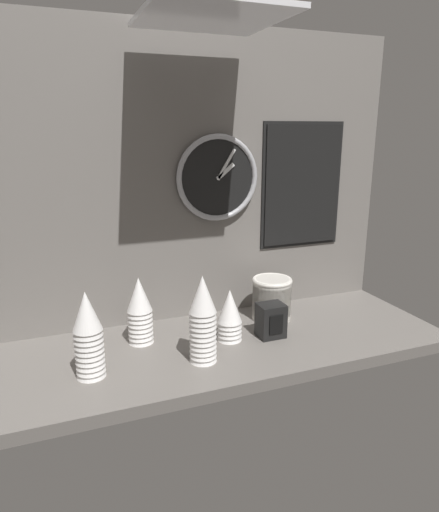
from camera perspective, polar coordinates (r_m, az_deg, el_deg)
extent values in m
cube|color=slate|center=(1.60, -0.46, -11.30)|extent=(1.60, 0.56, 0.04)
cube|color=slate|center=(1.68, -3.71, 9.54)|extent=(1.60, 0.03, 1.05)
cone|color=white|center=(1.58, -9.84, -8.62)|extent=(0.09, 0.09, 0.12)
cone|color=white|center=(1.58, -9.87, -8.08)|extent=(0.09, 0.09, 0.12)
cone|color=white|center=(1.57, -9.90, -7.54)|extent=(0.09, 0.09, 0.12)
cone|color=white|center=(1.56, -9.93, -6.99)|extent=(0.09, 0.09, 0.12)
cone|color=white|center=(1.56, -9.95, -6.43)|extent=(0.09, 0.09, 0.12)
cone|color=white|center=(1.55, -9.98, -5.87)|extent=(0.09, 0.09, 0.12)
cone|color=white|center=(1.55, -10.01, -5.31)|extent=(0.09, 0.09, 0.12)
cone|color=white|center=(1.54, -10.04, -4.74)|extent=(0.09, 0.09, 0.12)
cone|color=white|center=(1.44, -2.07, -10.87)|extent=(0.09, 0.09, 0.12)
cone|color=white|center=(1.44, -2.07, -10.29)|extent=(0.09, 0.09, 0.12)
cone|color=white|center=(1.43, -2.08, -9.70)|extent=(0.09, 0.09, 0.12)
cone|color=white|center=(1.42, -2.09, -9.11)|extent=(0.09, 0.09, 0.12)
cone|color=white|center=(1.42, -2.09, -8.51)|extent=(0.09, 0.09, 0.12)
cone|color=white|center=(1.41, -2.10, -7.90)|extent=(0.09, 0.09, 0.12)
cone|color=white|center=(1.40, -2.11, -7.29)|extent=(0.09, 0.09, 0.12)
cone|color=white|center=(1.40, -2.11, -6.68)|extent=(0.09, 0.09, 0.12)
cone|color=white|center=(1.39, -2.12, -6.05)|extent=(0.09, 0.09, 0.12)
cone|color=white|center=(1.38, -2.13, -5.43)|extent=(0.09, 0.09, 0.12)
cone|color=white|center=(1.38, -2.13, -4.79)|extent=(0.09, 0.09, 0.12)
cone|color=white|center=(1.58, 1.22, -8.40)|extent=(0.09, 0.09, 0.12)
cone|color=white|center=(1.57, 1.22, -7.86)|extent=(0.09, 0.09, 0.12)
cone|color=white|center=(1.57, 1.23, -7.31)|extent=(0.09, 0.09, 0.12)
cone|color=white|center=(1.56, 1.23, -6.76)|extent=(0.09, 0.09, 0.12)
cone|color=white|center=(1.56, 1.23, -6.21)|extent=(0.09, 0.09, 0.12)
cone|color=white|center=(1.41, -15.87, -12.15)|extent=(0.09, 0.09, 0.12)
cone|color=white|center=(1.40, -15.92, -11.56)|extent=(0.09, 0.09, 0.12)
cone|color=white|center=(1.40, -15.97, -10.97)|extent=(0.09, 0.09, 0.12)
cone|color=white|center=(1.39, -16.02, -10.36)|extent=(0.09, 0.09, 0.12)
cone|color=white|center=(1.38, -16.07, -9.76)|extent=(0.09, 0.09, 0.12)
cone|color=white|center=(1.38, -16.12, -9.14)|extent=(0.09, 0.09, 0.12)
cone|color=white|center=(1.37, -16.17, -8.52)|extent=(0.09, 0.09, 0.12)
cone|color=white|center=(1.36, -16.22, -7.89)|extent=(0.09, 0.09, 0.12)
cone|color=white|center=(1.36, -16.28, -7.26)|extent=(0.09, 0.09, 0.12)
cone|color=white|center=(1.35, -16.33, -6.62)|extent=(0.09, 0.09, 0.12)
cylinder|color=beige|center=(1.77, 6.48, -7.02)|extent=(0.15, 0.15, 0.05)
cylinder|color=beige|center=(1.76, 6.51, -6.35)|extent=(0.15, 0.15, 0.05)
cylinder|color=beige|center=(1.75, 6.53, -5.67)|extent=(0.15, 0.15, 0.05)
cylinder|color=beige|center=(1.74, 6.55, -4.98)|extent=(0.15, 0.15, 0.05)
cylinder|color=beige|center=(1.74, 6.57, -4.29)|extent=(0.15, 0.15, 0.05)
cylinder|color=beige|center=(1.73, 6.60, -3.59)|extent=(0.15, 0.15, 0.05)
torus|color=white|center=(1.72, 6.61, -3.05)|extent=(0.15, 0.15, 0.02)
cylinder|color=black|center=(1.69, -0.30, 9.75)|extent=(0.31, 0.02, 0.31)
torus|color=#B2B2B7|center=(1.68, -0.20, 9.72)|extent=(0.31, 0.02, 0.31)
cube|color=white|center=(1.69, 0.82, 10.57)|extent=(0.07, 0.01, 0.06)
cube|color=white|center=(1.68, 0.89, 11.46)|extent=(0.07, 0.01, 0.11)
cylinder|color=white|center=(1.68, -0.14, 9.70)|extent=(0.02, 0.01, 0.02)
cube|color=black|center=(1.86, 10.24, 8.67)|extent=(0.35, 0.01, 0.49)
cube|color=black|center=(1.85, 10.30, 8.65)|extent=(0.33, 0.01, 0.47)
cube|color=black|center=(1.61, 6.44, -7.99)|extent=(0.09, 0.08, 0.12)
cube|color=black|center=(1.58, 7.10, -8.52)|extent=(0.05, 0.00, 0.07)
cube|color=white|center=(1.45, -1.00, 27.82)|extent=(0.40, 0.40, 0.02)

